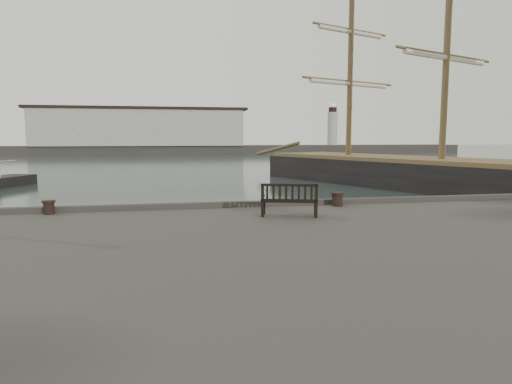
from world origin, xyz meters
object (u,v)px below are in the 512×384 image
(bollard_right, at_px, (337,199))
(tall_ship_main, at_px, (440,181))
(bench, at_px, (289,206))
(bollard_left, at_px, (49,207))

(bollard_right, distance_m, tall_ship_main, 21.31)
(tall_ship_main, bearing_deg, bench, -156.03)
(bollard_right, height_order, tall_ship_main, tall_ship_main)
(bench, relative_size, bollard_right, 3.72)
(bench, distance_m, bollard_left, 7.48)
(bench, height_order, bollard_right, bench)
(bench, bearing_deg, tall_ship_main, 63.31)
(bollard_left, distance_m, bollard_right, 9.44)
(bench, relative_size, tall_ship_main, 0.05)
(bollard_left, height_order, tall_ship_main, tall_ship_main)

